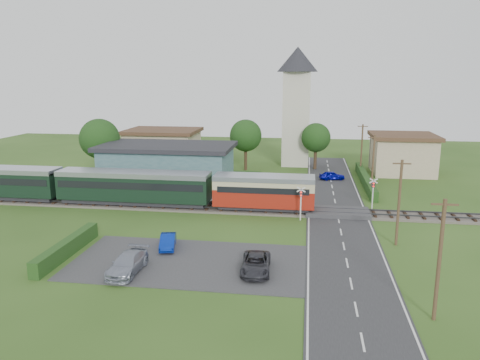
# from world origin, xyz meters

# --- Properties ---
(ground) EXTENTS (120.00, 120.00, 0.00)m
(ground) POSITION_xyz_m (0.00, 0.00, 0.00)
(ground) COLOR #2D4C19
(railway_track) EXTENTS (76.00, 3.20, 0.49)m
(railway_track) POSITION_xyz_m (0.00, 2.00, 0.11)
(railway_track) COLOR #4C443D
(railway_track) RESTS_ON ground
(road) EXTENTS (6.00, 70.00, 0.05)m
(road) POSITION_xyz_m (10.00, 0.00, 0.03)
(road) COLOR #28282B
(road) RESTS_ON ground
(car_park) EXTENTS (17.00, 9.00, 0.08)m
(car_park) POSITION_xyz_m (-1.50, -12.00, 0.04)
(car_park) COLOR #333335
(car_park) RESTS_ON ground
(crossing_deck) EXTENTS (6.20, 3.40, 0.45)m
(crossing_deck) POSITION_xyz_m (10.00, 2.00, 0.23)
(crossing_deck) COLOR #333335
(crossing_deck) RESTS_ON ground
(platform) EXTENTS (30.00, 3.00, 0.45)m
(platform) POSITION_xyz_m (-10.00, 5.20, 0.23)
(platform) COLOR gray
(platform) RESTS_ON ground
(equipment_hut) EXTENTS (2.30, 2.30, 2.55)m
(equipment_hut) POSITION_xyz_m (-18.00, 5.20, 1.75)
(equipment_hut) COLOR beige
(equipment_hut) RESTS_ON platform
(station_building) EXTENTS (16.00, 9.00, 5.30)m
(station_building) POSITION_xyz_m (-10.00, 10.99, 2.69)
(station_building) COLOR #386169
(station_building) RESTS_ON ground
(train) EXTENTS (43.20, 2.90, 3.40)m
(train) POSITION_xyz_m (-14.09, 2.00, 2.18)
(train) COLOR #232328
(train) RESTS_ON ground
(church_tower) EXTENTS (6.00, 6.00, 17.60)m
(church_tower) POSITION_xyz_m (5.00, 28.00, 10.23)
(church_tower) COLOR beige
(church_tower) RESTS_ON ground
(house_west) EXTENTS (10.80, 8.80, 5.50)m
(house_west) POSITION_xyz_m (-15.00, 25.00, 2.79)
(house_west) COLOR tan
(house_west) RESTS_ON ground
(house_east) EXTENTS (8.80, 8.80, 5.50)m
(house_east) POSITION_xyz_m (20.00, 24.00, 2.80)
(house_east) COLOR tan
(house_east) RESTS_ON ground
(hedge_carpark) EXTENTS (0.80, 9.00, 1.20)m
(hedge_carpark) POSITION_xyz_m (-11.00, -12.00, 0.60)
(hedge_carpark) COLOR #193814
(hedge_carpark) RESTS_ON ground
(hedge_roadside) EXTENTS (0.80, 18.00, 1.20)m
(hedge_roadside) POSITION_xyz_m (14.20, 16.00, 0.60)
(hedge_roadside) COLOR #193814
(hedge_roadside) RESTS_ON ground
(hedge_station) EXTENTS (22.00, 0.80, 1.30)m
(hedge_station) POSITION_xyz_m (-10.00, 15.50, 0.65)
(hedge_station) COLOR #193814
(hedge_station) RESTS_ON ground
(tree_a) EXTENTS (5.20, 5.20, 8.00)m
(tree_a) POSITION_xyz_m (-20.00, 14.00, 5.38)
(tree_a) COLOR #332316
(tree_a) RESTS_ON ground
(tree_b) EXTENTS (4.60, 4.60, 7.34)m
(tree_b) POSITION_xyz_m (-2.00, 23.00, 5.02)
(tree_b) COLOR #332316
(tree_b) RESTS_ON ground
(tree_c) EXTENTS (4.20, 4.20, 6.78)m
(tree_c) POSITION_xyz_m (8.00, 25.00, 4.65)
(tree_c) COLOR #332316
(tree_c) RESTS_ON ground
(utility_pole_a) EXTENTS (1.40, 0.22, 7.00)m
(utility_pole_a) POSITION_xyz_m (14.20, -18.00, 3.63)
(utility_pole_a) COLOR #473321
(utility_pole_a) RESTS_ON ground
(utility_pole_b) EXTENTS (1.40, 0.22, 7.00)m
(utility_pole_b) POSITION_xyz_m (14.20, -6.00, 3.63)
(utility_pole_b) COLOR #473321
(utility_pole_b) RESTS_ON ground
(utility_pole_c) EXTENTS (1.40, 0.22, 7.00)m
(utility_pole_c) POSITION_xyz_m (14.20, 10.00, 3.63)
(utility_pole_c) COLOR #473321
(utility_pole_c) RESTS_ON ground
(utility_pole_d) EXTENTS (1.40, 0.22, 7.00)m
(utility_pole_d) POSITION_xyz_m (14.20, 22.00, 3.63)
(utility_pole_d) COLOR #473321
(utility_pole_d) RESTS_ON ground
(crossing_signal_near) EXTENTS (0.84, 0.28, 3.28)m
(crossing_signal_near) POSITION_xyz_m (6.40, -0.41, 2.14)
(crossing_signal_near) COLOR silver
(crossing_signal_near) RESTS_ON ground
(crossing_signal_far) EXTENTS (0.84, 0.28, 3.28)m
(crossing_signal_far) POSITION_xyz_m (13.60, 4.39, 2.14)
(crossing_signal_far) COLOR silver
(crossing_signal_far) RESTS_ON ground
(streetlamp_west) EXTENTS (0.30, 0.30, 5.15)m
(streetlamp_west) POSITION_xyz_m (-22.00, 20.00, 3.04)
(streetlamp_west) COLOR #3F3F47
(streetlamp_west) RESTS_ON ground
(streetlamp_east) EXTENTS (0.30, 0.30, 5.15)m
(streetlamp_east) POSITION_xyz_m (16.00, 27.00, 3.04)
(streetlamp_east) COLOR #3F3F47
(streetlamp_east) RESTS_ON ground
(car_on_road) EXTENTS (3.50, 2.04, 1.12)m
(car_on_road) POSITION_xyz_m (10.15, 17.92, 0.61)
(car_on_road) COLOR #060896
(car_on_road) RESTS_ON road
(car_park_blue) EXTENTS (1.80, 3.42, 1.07)m
(car_park_blue) POSITION_xyz_m (-3.81, -9.50, 0.62)
(car_park_blue) COLOR #062392
(car_park_blue) RESTS_ON car_park
(car_park_silver) EXTENTS (1.93, 4.54, 1.31)m
(car_park_silver) POSITION_xyz_m (-5.17, -14.50, 0.73)
(car_park_silver) COLOR #8A8FA0
(car_park_silver) RESTS_ON car_park
(car_park_dark) EXTENTS (2.18, 4.33, 1.17)m
(car_park_dark) POSITION_xyz_m (3.59, -13.09, 0.67)
(car_park_dark) COLOR #2C2C33
(car_park_dark) RESTS_ON car_park
(pedestrian_near) EXTENTS (0.79, 0.64, 1.86)m
(pedestrian_near) POSITION_xyz_m (-3.21, 4.52, 1.38)
(pedestrian_near) COLOR gray
(pedestrian_near) RESTS_ON platform
(pedestrian_far) EXTENTS (0.75, 0.90, 1.68)m
(pedestrian_far) POSITION_xyz_m (-15.16, 5.45, 1.29)
(pedestrian_far) COLOR gray
(pedestrian_far) RESTS_ON platform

